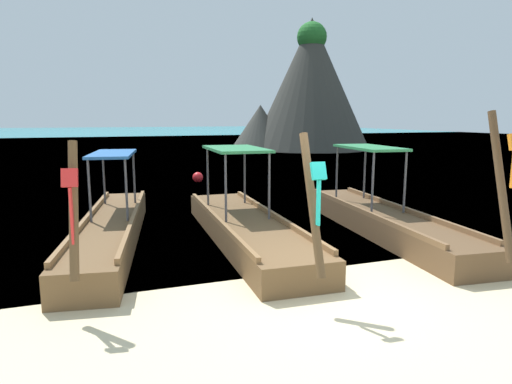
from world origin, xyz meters
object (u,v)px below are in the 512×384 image
Objects in this scene: longtail_boat_turquoise_ribbon at (246,227)px; mooring_buoy_far at (198,177)px; longtail_boat_red_ribbon at (111,229)px; karst_rock at (307,87)px; longtail_boat_orange_ribbon at (384,220)px.

mooring_buoy_far is at bearing 84.01° from longtail_boat_turquoise_ribbon.
karst_rock is at bearing 56.13° from longtail_boat_red_ribbon.
longtail_boat_turquoise_ribbon is 29.37m from karst_rock.
longtail_boat_red_ribbon is 30.16m from karst_rock.
mooring_buoy_far is (-12.92, -16.47, -4.85)m from karst_rock.
longtail_boat_orange_ribbon is (5.89, -1.22, -0.00)m from longtail_boat_red_ribbon.
longtail_boat_red_ribbon is at bearing 165.09° from longtail_boat_turquoise_ribbon.
longtail_boat_red_ribbon is 9.04m from mooring_buoy_far.
karst_rock reaches higher than longtail_boat_turquoise_ribbon.
longtail_boat_red_ribbon is at bearing 168.28° from longtail_boat_orange_ribbon.
karst_rock is (16.60, 24.73, 4.74)m from longtail_boat_red_ribbon.
karst_rock is at bearing 67.58° from longtail_boat_orange_ribbon.
longtail_boat_red_ribbon is at bearing -123.87° from karst_rock.
longtail_boat_turquoise_ribbon is at bearing -95.99° from mooring_buoy_far.
longtail_boat_turquoise_ribbon is (2.74, -0.73, -0.01)m from longtail_boat_red_ribbon.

